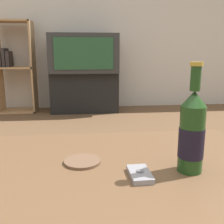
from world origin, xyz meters
The scene contains 8 objects.
back_wall centered at (0.00, 3.02, 1.30)m, with size 8.00×0.05×2.60m.
coffee_table centered at (0.00, 0.00, 0.36)m, with size 1.04×0.89×0.42m.
tv_stand centered at (-0.02, 2.76, 0.25)m, with size 0.83×0.39×0.49m.
television centered at (-0.02, 2.75, 0.72)m, with size 0.81×0.56×0.46m.
bookshelf centered at (-0.87, 2.81, 0.57)m, with size 0.44×0.30×1.10m.
beer_bottle centered at (0.25, 0.08, 0.53)m, with size 0.07×0.07×0.29m.
cell_phone centered at (0.11, 0.06, 0.43)m, with size 0.06×0.10×0.02m.
coaster centered at (-0.04, 0.17, 0.42)m, with size 0.11×0.11×0.01m.
Camera 1 is at (-0.03, -0.55, 0.73)m, focal length 42.00 mm.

